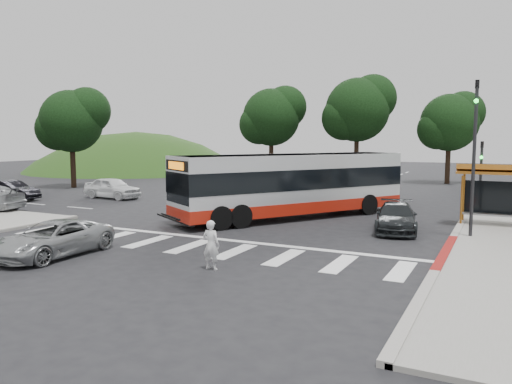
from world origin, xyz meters
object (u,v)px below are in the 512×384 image
Objects in this scene: transit_bus at (292,186)px; dark_sedan at (396,217)px; pedestrian at (211,245)px; silver_suv_south at (53,239)px.

dark_sedan is at bearing 17.75° from transit_bus.
silver_suv_south is at bearing 8.09° from pedestrian.
pedestrian is 6.05m from silver_suv_south.
silver_suv_south is at bearing -77.53° from transit_bus.
transit_bus reaches higher than pedestrian.
dark_sedan is at bearing 45.65° from silver_suv_south.
pedestrian is 0.37× the size of dark_sedan.
dark_sedan is (5.65, -1.47, -1.04)m from transit_bus.
silver_suv_south is (-9.92, -10.32, -0.01)m from dark_sedan.
pedestrian is at bearing -48.68° from transit_bus.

